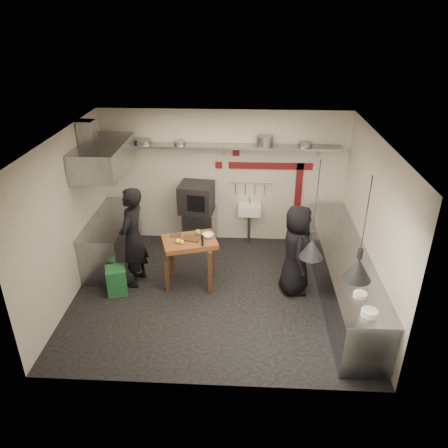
# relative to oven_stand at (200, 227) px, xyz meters

# --- Properties ---
(floor) EXTENTS (5.00, 5.00, 0.00)m
(floor) POSITION_rel_oven_stand_xyz_m (0.49, -1.81, -0.40)
(floor) COLOR black
(floor) RESTS_ON ground
(ceiling) EXTENTS (5.00, 5.00, 0.00)m
(ceiling) POSITION_rel_oven_stand_xyz_m (0.49, -1.81, 2.40)
(ceiling) COLOR beige
(ceiling) RESTS_ON floor
(wall_back) EXTENTS (5.00, 0.04, 2.80)m
(wall_back) POSITION_rel_oven_stand_xyz_m (0.49, 0.29, 1.00)
(wall_back) COLOR silver
(wall_back) RESTS_ON floor
(wall_front) EXTENTS (5.00, 0.04, 2.80)m
(wall_front) POSITION_rel_oven_stand_xyz_m (0.49, -3.91, 1.00)
(wall_front) COLOR silver
(wall_front) RESTS_ON floor
(wall_left) EXTENTS (0.04, 4.20, 2.80)m
(wall_left) POSITION_rel_oven_stand_xyz_m (-2.01, -1.81, 1.00)
(wall_left) COLOR silver
(wall_left) RESTS_ON floor
(wall_right) EXTENTS (0.04, 4.20, 2.80)m
(wall_right) POSITION_rel_oven_stand_xyz_m (2.99, -1.81, 1.00)
(wall_right) COLOR silver
(wall_right) RESTS_ON floor
(red_band_horiz) EXTENTS (1.70, 0.02, 0.14)m
(red_band_horiz) POSITION_rel_oven_stand_xyz_m (1.44, 0.27, 1.28)
(red_band_horiz) COLOR maroon
(red_band_horiz) RESTS_ON wall_back
(red_band_vert) EXTENTS (0.14, 0.02, 1.10)m
(red_band_vert) POSITION_rel_oven_stand_xyz_m (2.04, 0.27, 0.80)
(red_band_vert) COLOR maroon
(red_band_vert) RESTS_ON wall_back
(red_tile_a) EXTENTS (0.14, 0.02, 0.14)m
(red_tile_a) POSITION_rel_oven_stand_xyz_m (0.74, 0.27, 1.55)
(red_tile_a) COLOR maroon
(red_tile_a) RESTS_ON wall_back
(red_tile_b) EXTENTS (0.14, 0.02, 0.14)m
(red_tile_b) POSITION_rel_oven_stand_xyz_m (0.39, 0.27, 1.28)
(red_tile_b) COLOR maroon
(red_tile_b) RESTS_ON wall_back
(back_shelf) EXTENTS (4.60, 0.34, 0.04)m
(back_shelf) POSITION_rel_oven_stand_xyz_m (0.49, 0.11, 1.72)
(back_shelf) COLOR gray
(back_shelf) RESTS_ON wall_back
(shelf_bracket_left) EXTENTS (0.04, 0.06, 0.24)m
(shelf_bracket_left) POSITION_rel_oven_stand_xyz_m (-1.41, 0.26, 1.62)
(shelf_bracket_left) COLOR gray
(shelf_bracket_left) RESTS_ON wall_back
(shelf_bracket_mid) EXTENTS (0.04, 0.06, 0.24)m
(shelf_bracket_mid) POSITION_rel_oven_stand_xyz_m (0.49, 0.26, 1.62)
(shelf_bracket_mid) COLOR gray
(shelf_bracket_mid) RESTS_ON wall_back
(shelf_bracket_right) EXTENTS (0.04, 0.06, 0.24)m
(shelf_bracket_right) POSITION_rel_oven_stand_xyz_m (2.39, 0.26, 1.62)
(shelf_bracket_right) COLOR gray
(shelf_bracket_right) RESTS_ON wall_back
(pan_far_left) EXTENTS (0.33, 0.33, 0.09)m
(pan_far_left) POSITION_rel_oven_stand_xyz_m (-1.08, 0.11, 1.79)
(pan_far_left) COLOR gray
(pan_far_left) RESTS_ON back_shelf
(pan_mid_left) EXTENTS (0.30, 0.30, 0.07)m
(pan_mid_left) POSITION_rel_oven_stand_xyz_m (-0.36, 0.11, 1.78)
(pan_mid_left) COLOR gray
(pan_mid_left) RESTS_ON back_shelf
(stock_pot) EXTENTS (0.39, 0.39, 0.20)m
(stock_pot) POSITION_rel_oven_stand_xyz_m (1.30, 0.11, 1.84)
(stock_pot) COLOR gray
(stock_pot) RESTS_ON back_shelf
(pan_right) EXTENTS (0.34, 0.34, 0.08)m
(pan_right) POSITION_rel_oven_stand_xyz_m (2.08, 0.11, 1.78)
(pan_right) COLOR gray
(pan_right) RESTS_ON back_shelf
(oven_stand) EXTENTS (0.69, 0.64, 0.80)m
(oven_stand) POSITION_rel_oven_stand_xyz_m (0.00, 0.00, 0.00)
(oven_stand) COLOR gray
(oven_stand) RESTS_ON floor
(combi_oven) EXTENTS (0.73, 0.69, 0.58)m
(combi_oven) POSITION_rel_oven_stand_xyz_m (-0.05, -0.05, 0.69)
(combi_oven) COLOR black
(combi_oven) RESTS_ON oven_stand
(oven_door) EXTENTS (0.48, 0.09, 0.46)m
(oven_door) POSITION_rel_oven_stand_xyz_m (-0.04, -0.33, 0.69)
(oven_door) COLOR maroon
(oven_door) RESTS_ON combi_oven
(oven_glass) EXTENTS (0.36, 0.06, 0.34)m
(oven_glass) POSITION_rel_oven_stand_xyz_m (-0.03, -0.37, 0.69)
(oven_glass) COLOR black
(oven_glass) RESTS_ON oven_door
(hand_sink) EXTENTS (0.46, 0.34, 0.22)m
(hand_sink) POSITION_rel_oven_stand_xyz_m (1.04, 0.11, 0.38)
(hand_sink) COLOR white
(hand_sink) RESTS_ON wall_back
(sink_tap) EXTENTS (0.03, 0.03, 0.14)m
(sink_tap) POSITION_rel_oven_stand_xyz_m (1.04, 0.11, 0.56)
(sink_tap) COLOR gray
(sink_tap) RESTS_ON hand_sink
(sink_drain) EXTENTS (0.06, 0.06, 0.66)m
(sink_drain) POSITION_rel_oven_stand_xyz_m (1.04, 0.07, -0.06)
(sink_drain) COLOR gray
(sink_drain) RESTS_ON floor
(utensil_rail) EXTENTS (0.90, 0.02, 0.02)m
(utensil_rail) POSITION_rel_oven_stand_xyz_m (1.04, 0.25, 0.92)
(utensil_rail) COLOR gray
(utensil_rail) RESTS_ON wall_back
(counter_right) EXTENTS (0.70, 3.80, 0.90)m
(counter_right) POSITION_rel_oven_stand_xyz_m (2.64, -1.81, 0.05)
(counter_right) COLOR gray
(counter_right) RESTS_ON floor
(counter_right_top) EXTENTS (0.76, 3.90, 0.03)m
(counter_right_top) POSITION_rel_oven_stand_xyz_m (2.64, -1.81, 0.52)
(counter_right_top) COLOR gray
(counter_right_top) RESTS_ON counter_right
(plate_stack) EXTENTS (0.23, 0.23, 0.09)m
(plate_stack) POSITION_rel_oven_stand_xyz_m (2.61, -3.50, 0.57)
(plate_stack) COLOR white
(plate_stack) RESTS_ON counter_right_top
(small_bowl_right) EXTENTS (0.26, 0.26, 0.05)m
(small_bowl_right) POSITION_rel_oven_stand_xyz_m (2.59, -3.07, 0.56)
(small_bowl_right) COLOR white
(small_bowl_right) RESTS_ON counter_right_top
(counter_left) EXTENTS (0.70, 1.90, 0.90)m
(counter_left) POSITION_rel_oven_stand_xyz_m (-1.66, -0.76, 0.05)
(counter_left) COLOR gray
(counter_left) RESTS_ON floor
(counter_left_top) EXTENTS (0.76, 2.00, 0.03)m
(counter_left_top) POSITION_rel_oven_stand_xyz_m (-1.66, -0.76, 0.52)
(counter_left_top) COLOR gray
(counter_left_top) RESTS_ON counter_left
(extractor_hood) EXTENTS (0.78, 1.60, 0.50)m
(extractor_hood) POSITION_rel_oven_stand_xyz_m (-1.61, -0.76, 1.75)
(extractor_hood) COLOR gray
(extractor_hood) RESTS_ON ceiling
(hood_duct) EXTENTS (0.28, 0.28, 0.50)m
(hood_duct) POSITION_rel_oven_stand_xyz_m (-1.86, -0.76, 2.15)
(hood_duct) COLOR gray
(hood_duct) RESTS_ON ceiling
(green_bin) EXTENTS (0.43, 0.43, 0.50)m
(green_bin) POSITION_rel_oven_stand_xyz_m (-1.29, -1.87, -0.15)
(green_bin) COLOR #1D5D32
(green_bin) RESTS_ON floor
(prep_table) EXTENTS (1.07, 0.89, 0.92)m
(prep_table) POSITION_rel_oven_stand_xyz_m (-0.02, -1.53, 0.06)
(prep_table) COLOR brown
(prep_table) RESTS_ON floor
(cutting_board) EXTENTS (0.35, 0.27, 0.02)m
(cutting_board) POSITION_rel_oven_stand_xyz_m (0.02, -1.51, 0.53)
(cutting_board) COLOR #4A2E1C
(cutting_board) RESTS_ON prep_table
(pepper_mill) EXTENTS (0.05, 0.05, 0.20)m
(pepper_mill) POSITION_rel_oven_stand_xyz_m (0.24, -1.73, 0.62)
(pepper_mill) COLOR black
(pepper_mill) RESTS_ON prep_table
(lemon_a) EXTENTS (0.11, 0.11, 0.09)m
(lemon_a) POSITION_rel_oven_stand_xyz_m (-0.19, -1.67, 0.56)
(lemon_a) COLOR yellow
(lemon_a) RESTS_ON prep_table
(lemon_b) EXTENTS (0.11, 0.11, 0.08)m
(lemon_b) POSITION_rel_oven_stand_xyz_m (-0.13, -1.69, 0.56)
(lemon_b) COLOR yellow
(lemon_b) RESTS_ON prep_table
(veg_ball) EXTENTS (0.14, 0.14, 0.11)m
(veg_ball) POSITION_rel_oven_stand_xyz_m (0.12, -1.35, 0.57)
(veg_ball) COLOR olive
(veg_ball) RESTS_ON prep_table
(steel_tray) EXTENTS (0.18, 0.13, 0.03)m
(steel_tray) POSITION_rel_oven_stand_xyz_m (-0.27, -1.42, 0.54)
(steel_tray) COLOR gray
(steel_tray) RESTS_ON prep_table
(bowl) EXTENTS (0.26, 0.26, 0.06)m
(bowl) POSITION_rel_oven_stand_xyz_m (0.30, -1.42, 0.55)
(bowl) COLOR white
(bowl) RESTS_ON prep_table
(heat_lamp_near) EXTENTS (0.43, 0.43, 1.47)m
(heat_lamp_near) POSITION_rel_oven_stand_xyz_m (1.91, -2.71, 1.66)
(heat_lamp_near) COLOR black
(heat_lamp_near) RESTS_ON ceiling
(heat_lamp_far) EXTENTS (0.45, 0.45, 1.45)m
(heat_lamp_far) POSITION_rel_oven_stand_xyz_m (2.43, -3.28, 1.68)
(heat_lamp_far) COLOR black
(heat_lamp_far) RESTS_ON ceiling
(chef_left) EXTENTS (0.55, 0.74, 1.86)m
(chef_left) POSITION_rel_oven_stand_xyz_m (-1.01, -1.54, 0.53)
(chef_left) COLOR black
(chef_left) RESTS_ON floor
(chef_right) EXTENTS (0.54, 0.81, 1.64)m
(chef_right) POSITION_rel_oven_stand_xyz_m (1.84, -1.62, 0.42)
(chef_right) COLOR black
(chef_right) RESTS_ON floor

